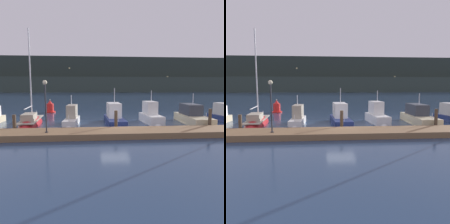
# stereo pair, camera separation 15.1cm
# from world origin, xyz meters

# --- Properties ---
(ground_plane) EXTENTS (400.00, 400.00, 0.00)m
(ground_plane) POSITION_xyz_m (0.00, 0.00, 0.00)
(ground_plane) COLOR navy
(dock) EXTENTS (40.07, 2.80, 0.45)m
(dock) POSITION_xyz_m (0.00, -2.22, 0.23)
(dock) COLOR brown
(dock) RESTS_ON ground
(mooring_pile_1) EXTENTS (0.28, 0.28, 1.52)m
(mooring_pile_1) POSITION_xyz_m (-8.30, -0.57, 0.76)
(mooring_pile_1) COLOR #4C3D2D
(mooring_pile_1) RESTS_ON ground
(mooring_pile_2) EXTENTS (0.28, 0.28, 1.78)m
(mooring_pile_2) POSITION_xyz_m (0.00, -0.57, 0.89)
(mooring_pile_2) COLOR #4C3D2D
(mooring_pile_2) RESTS_ON ground
(mooring_pile_3) EXTENTS (0.28, 0.28, 1.84)m
(mooring_pile_3) POSITION_xyz_m (8.30, -0.57, 0.92)
(mooring_pile_3) COLOR #4C3D2D
(mooring_pile_3) RESTS_ON ground
(sailboat_berth_3) EXTENTS (2.47, 7.31, 10.22)m
(sailboat_berth_3) POSITION_xyz_m (-8.09, 3.45, 0.11)
(sailboat_berth_3) COLOR red
(sailboat_berth_3) RESTS_ON ground
(motorboat_berth_4) EXTENTS (1.51, 4.56, 3.59)m
(motorboat_berth_4) POSITION_xyz_m (-4.02, 2.92, 0.31)
(motorboat_berth_4) COLOR white
(motorboat_berth_4) RESTS_ON ground
(motorboat_berth_5) EXTENTS (2.10, 5.94, 4.30)m
(motorboat_berth_5) POSITION_xyz_m (0.24, 3.15, 0.33)
(motorboat_berth_5) COLOR navy
(motorboat_berth_5) RESTS_ON ground
(motorboat_berth_6) EXTENTS (1.93, 4.61, 3.87)m
(motorboat_berth_6) POSITION_xyz_m (4.11, 3.46, 0.45)
(motorboat_berth_6) COLOR white
(motorboat_berth_6) RESTS_ON ground
(motorboat_berth_7) EXTENTS (2.39, 6.80, 3.62)m
(motorboat_berth_7) POSITION_xyz_m (8.35, 2.91, 0.36)
(motorboat_berth_7) COLOR beige
(motorboat_berth_7) RESTS_ON ground
(channel_buoy) EXTENTS (1.49, 1.49, 1.91)m
(channel_buoy) POSITION_xyz_m (-8.04, 13.25, 0.71)
(channel_buoy) COLOR red
(channel_buoy) RESTS_ON ground
(dock_lamppost) EXTENTS (0.32, 0.32, 3.79)m
(dock_lamppost) POSITION_xyz_m (-5.32, -2.65, 3.00)
(dock_lamppost) COLOR #2D2D33
(dock_lamppost) RESTS_ON dock
(hillside_backdrop) EXTENTS (240.00, 23.00, 21.06)m
(hillside_backdrop) POSITION_xyz_m (1.98, 119.80, 9.70)
(hillside_backdrop) COLOR #28332D
(hillside_backdrop) RESTS_ON ground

